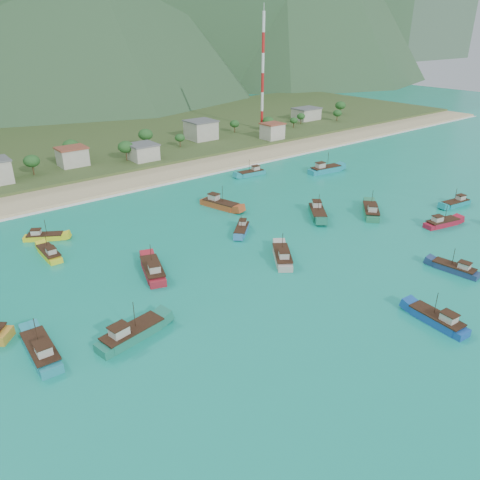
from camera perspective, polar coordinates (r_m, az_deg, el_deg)
ground at (r=89.10m, az=7.80°, el=-5.38°), size 600.00×600.00×0.00m
beach at (r=149.82m, az=-14.41°, el=6.74°), size 400.00×18.00×1.20m
land at (r=205.40m, az=-21.78°, el=10.55°), size 400.00×110.00×2.40m
surf_line at (r=141.57m, az=-12.77°, el=5.86°), size 400.00×2.50×0.08m
village at (r=171.77m, az=-15.81°, el=10.52°), size 222.90×29.51×7.22m
vegetation at (r=165.84m, az=-22.13°, el=9.25°), size 277.14×26.38×9.05m
radio_tower at (r=213.39m, az=2.79°, el=19.68°), size 1.20×1.20×47.99m
boat_0 at (r=109.98m, az=0.20°, el=1.25°), size 7.91×7.49×4.97m
boat_1 at (r=83.58m, az=22.90°, el=-8.99°), size 3.77×10.16×5.88m
boat_2 at (r=115.03m, az=-22.74°, el=0.32°), size 8.74×6.65×5.12m
boat_5 at (r=101.61m, az=24.70°, el=-3.24°), size 3.74×9.19×5.27m
boat_6 at (r=120.93m, az=9.42°, el=3.28°), size 9.39×10.61×6.49m
boat_7 at (r=124.98m, az=-2.46°, el=4.33°), size 6.10×11.73×6.65m
boat_8 at (r=75.69m, az=-13.09°, el=-11.13°), size 11.70×5.30×6.67m
boat_11 at (r=123.44m, az=23.39°, el=1.88°), size 9.97×4.84×5.66m
boat_13 at (r=92.85m, az=-10.57°, el=-3.70°), size 6.59×11.57×6.56m
boat_15 at (r=124.68m, az=15.67°, el=3.35°), size 10.59×10.07×6.67m
boat_16 at (r=152.86m, az=1.37°, el=8.13°), size 9.90×3.68×5.72m
boat_20 at (r=158.51m, az=10.34°, el=8.43°), size 12.21×5.03×7.00m
boat_21 at (r=97.01m, az=5.19°, el=-2.10°), size 8.63×10.27×6.18m
boat_22 at (r=139.01m, az=24.80°, el=4.05°), size 9.50×3.94×5.45m
boat_23 at (r=76.30m, az=-23.05°, el=-12.39°), size 3.67×11.17×6.54m
boat_24 at (r=106.14m, az=-22.21°, el=-1.59°), size 2.71×9.10×5.37m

